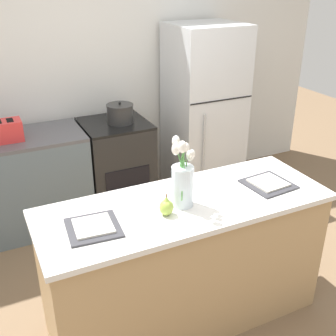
{
  "coord_description": "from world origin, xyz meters",
  "views": [
    {
      "loc": [
        -1.05,
        -1.93,
        2.18
      ],
      "look_at": [
        0.0,
        0.25,
        1.02
      ],
      "focal_mm": 45.0,
      "sensor_mm": 36.0,
      "label": 1
    }
  ],
  "objects_px": {
    "plate_setting_left": "(93,227)",
    "toaster": "(6,131)",
    "cooking_pot": "(120,114)",
    "flower_vase": "(182,180)",
    "plate_setting_right": "(268,184)",
    "stove_range": "(117,166)",
    "refrigerator": "(204,112)",
    "pear_figurine": "(166,207)"
  },
  "relations": [
    {
      "from": "plate_setting_left",
      "to": "toaster",
      "type": "distance_m",
      "value": 1.61
    },
    {
      "from": "plate_setting_left",
      "to": "cooking_pot",
      "type": "bearing_deg",
      "value": 65.42
    },
    {
      "from": "flower_vase",
      "to": "toaster",
      "type": "relative_size",
      "value": 1.58
    },
    {
      "from": "plate_setting_right",
      "to": "cooking_pot",
      "type": "xyz_separation_m",
      "value": [
        -0.44,
        1.6,
        0.06
      ]
    },
    {
      "from": "stove_range",
      "to": "plate_setting_left",
      "type": "xyz_separation_m",
      "value": [
        -0.68,
        -1.63,
        0.47
      ]
    },
    {
      "from": "stove_range",
      "to": "refrigerator",
      "type": "xyz_separation_m",
      "value": [
        0.95,
        0.0,
        0.41
      ]
    },
    {
      "from": "plate_setting_left",
      "to": "stove_range",
      "type": "bearing_deg",
      "value": 67.26
    },
    {
      "from": "pear_figurine",
      "to": "plate_setting_right",
      "type": "distance_m",
      "value": 0.75
    },
    {
      "from": "stove_range",
      "to": "flower_vase",
      "type": "relative_size",
      "value": 2.01
    },
    {
      "from": "refrigerator",
      "to": "pear_figurine",
      "type": "relative_size",
      "value": 12.72
    },
    {
      "from": "stove_range",
      "to": "toaster",
      "type": "xyz_separation_m",
      "value": [
        -0.95,
        -0.05,
        0.53
      ]
    },
    {
      "from": "stove_range",
      "to": "cooking_pot",
      "type": "distance_m",
      "value": 0.53
    },
    {
      "from": "pear_figurine",
      "to": "plate_setting_right",
      "type": "relative_size",
      "value": 0.44
    },
    {
      "from": "plate_setting_right",
      "to": "pear_figurine",
      "type": "bearing_deg",
      "value": -176.82
    },
    {
      "from": "stove_range",
      "to": "cooking_pot",
      "type": "xyz_separation_m",
      "value": [
        0.05,
        -0.03,
        0.53
      ]
    },
    {
      "from": "plate_setting_right",
      "to": "cooking_pot",
      "type": "bearing_deg",
      "value": 105.2
    },
    {
      "from": "pear_figurine",
      "to": "plate_setting_left",
      "type": "relative_size",
      "value": 0.44
    },
    {
      "from": "toaster",
      "to": "pear_figurine",
      "type": "bearing_deg",
      "value": -67.33
    },
    {
      "from": "cooking_pot",
      "to": "stove_range",
      "type": "bearing_deg",
      "value": 148.67
    },
    {
      "from": "stove_range",
      "to": "refrigerator",
      "type": "distance_m",
      "value": 1.04
    },
    {
      "from": "flower_vase",
      "to": "pear_figurine",
      "type": "bearing_deg",
      "value": -155.22
    },
    {
      "from": "stove_range",
      "to": "toaster",
      "type": "distance_m",
      "value": 1.09
    },
    {
      "from": "stove_range",
      "to": "plate_setting_left",
      "type": "relative_size",
      "value": 2.92
    },
    {
      "from": "refrigerator",
      "to": "plate_setting_right",
      "type": "height_order",
      "value": "refrigerator"
    },
    {
      "from": "plate_setting_left",
      "to": "plate_setting_right",
      "type": "height_order",
      "value": "same"
    },
    {
      "from": "pear_figurine",
      "to": "plate_setting_right",
      "type": "height_order",
      "value": "pear_figurine"
    },
    {
      "from": "stove_range",
      "to": "pear_figurine",
      "type": "bearing_deg",
      "value": -99.06
    },
    {
      "from": "flower_vase",
      "to": "toaster",
      "type": "bearing_deg",
      "value": 117.38
    },
    {
      "from": "refrigerator",
      "to": "cooking_pot",
      "type": "distance_m",
      "value": 0.91
    },
    {
      "from": "flower_vase",
      "to": "plate_setting_left",
      "type": "relative_size",
      "value": 1.45
    },
    {
      "from": "stove_range",
      "to": "pear_figurine",
      "type": "relative_size",
      "value": 6.59
    },
    {
      "from": "pear_figurine",
      "to": "toaster",
      "type": "xyz_separation_m",
      "value": [
        -0.68,
        1.63,
        0.02
      ]
    },
    {
      "from": "stove_range",
      "to": "cooking_pot",
      "type": "height_order",
      "value": "cooking_pot"
    },
    {
      "from": "refrigerator",
      "to": "cooking_pot",
      "type": "xyz_separation_m",
      "value": [
        -0.9,
        -0.03,
        0.12
      ]
    },
    {
      "from": "stove_range",
      "to": "plate_setting_right",
      "type": "bearing_deg",
      "value": -73.47
    },
    {
      "from": "pear_figurine",
      "to": "cooking_pot",
      "type": "relative_size",
      "value": 0.55
    },
    {
      "from": "plate_setting_right",
      "to": "stove_range",
      "type": "bearing_deg",
      "value": 106.53
    },
    {
      "from": "toaster",
      "to": "stove_range",
      "type": "bearing_deg",
      "value": 2.91
    },
    {
      "from": "stove_range",
      "to": "plate_setting_left",
      "type": "height_order",
      "value": "plate_setting_left"
    },
    {
      "from": "plate_setting_right",
      "to": "toaster",
      "type": "xyz_separation_m",
      "value": [
        -1.43,
        1.59,
        0.06
      ]
    },
    {
      "from": "stove_range",
      "to": "refrigerator",
      "type": "height_order",
      "value": "refrigerator"
    },
    {
      "from": "refrigerator",
      "to": "flower_vase",
      "type": "relative_size",
      "value": 3.88
    }
  ]
}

